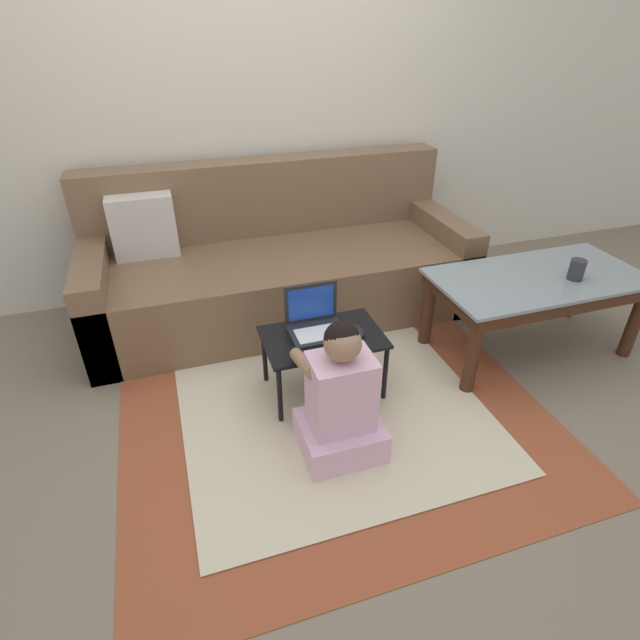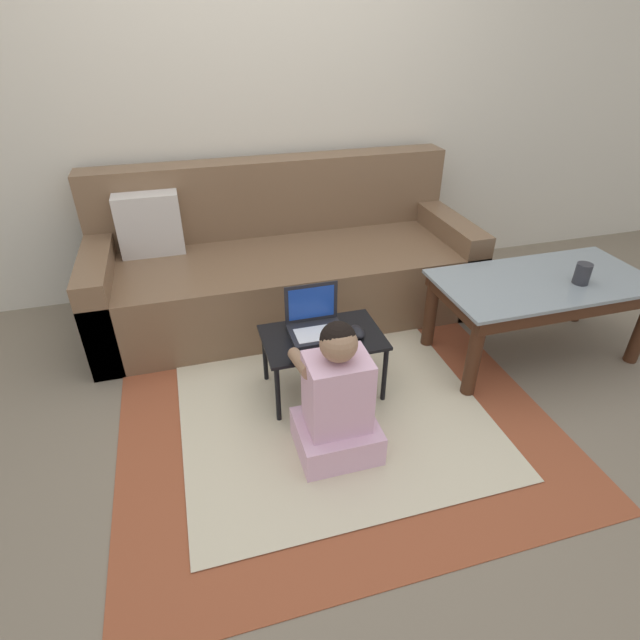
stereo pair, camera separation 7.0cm
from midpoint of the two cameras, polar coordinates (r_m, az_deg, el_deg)
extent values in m
plane|color=#7F705B|center=(2.47, 2.19, -10.35)|extent=(16.00, 16.00, 0.00)
cube|color=beige|center=(3.33, -6.19, 24.64)|extent=(9.00, 0.06, 2.50)
cube|color=#9E4C2D|center=(2.44, 2.55, -10.86)|extent=(1.98, 1.72, 0.01)
cube|color=beige|center=(2.44, 2.56, -10.77)|extent=(1.43, 1.24, 0.00)
cube|color=brown|center=(3.15, -3.18, 4.40)|extent=(2.28, 0.89, 0.42)
cube|color=brown|center=(3.29, -4.85, 13.98)|extent=(2.28, 0.20, 0.47)
cube|color=brown|center=(3.09, -22.75, 2.62)|extent=(0.16, 0.89, 0.55)
cube|color=brown|center=(3.48, 14.20, 7.43)|extent=(0.16, 0.89, 0.55)
cube|color=beige|center=(3.10, -18.28, 10.31)|extent=(0.36, 0.14, 0.36)
cube|color=gray|center=(2.88, 24.90, 4.08)|extent=(1.13, 0.57, 0.02)
cube|color=#422314|center=(2.90, 24.71, 3.31)|extent=(1.08, 0.54, 0.07)
cylinder|color=#422314|center=(2.55, 17.91, -4.11)|extent=(0.07, 0.07, 0.45)
cylinder|color=#422314|center=(2.87, 13.23, 0.97)|extent=(0.07, 0.07, 0.45)
cylinder|color=#422314|center=(3.45, 28.33, 3.27)|extent=(0.07, 0.07, 0.45)
cube|color=black|center=(2.39, 1.21, -1.99)|extent=(0.57, 0.37, 0.02)
cylinder|color=black|center=(2.32, -3.97, -8.53)|extent=(0.02, 0.02, 0.32)
cylinder|color=black|center=(2.45, 8.20, -6.26)|extent=(0.02, 0.02, 0.32)
cylinder|color=black|center=(2.57, -5.53, -4.07)|extent=(0.02, 0.02, 0.32)
cylinder|color=black|center=(2.69, 5.55, -2.25)|extent=(0.02, 0.02, 0.32)
cube|color=#232328|center=(2.39, 0.51, -1.52)|extent=(0.26, 0.21, 0.02)
cube|color=silver|center=(2.37, 0.64, -1.53)|extent=(0.22, 0.13, 0.00)
cube|color=#232328|center=(2.42, -0.17, 1.99)|extent=(0.26, 0.01, 0.20)
cube|color=#1E47B7|center=(2.41, -0.15, 1.95)|extent=(0.23, 0.00, 0.17)
ellipsoid|color=black|center=(2.39, 5.12, -1.35)|extent=(0.06, 0.11, 0.04)
cube|color=#E5B2CC|center=(2.24, 2.81, -13.16)|extent=(0.34, 0.31, 0.16)
cube|color=#E5B2CC|center=(2.07, 2.99, -8.31)|extent=(0.26, 0.20, 0.34)
sphere|color=#9E7556|center=(1.92, 3.19, -2.72)|extent=(0.15, 0.15, 0.15)
sphere|color=black|center=(1.92, 3.12, -2.24)|extent=(0.14, 0.14, 0.14)
cylinder|color=#9E7556|center=(2.09, -1.24, -4.91)|extent=(0.06, 0.28, 0.14)
cylinder|color=#9E7556|center=(2.15, 5.00, -3.83)|extent=(0.06, 0.28, 0.14)
cylinder|color=#2D2D33|center=(2.90, 28.43, 4.68)|extent=(0.08, 0.08, 0.11)
camera|label=1|loc=(0.04, -89.16, 0.52)|focal=28.00mm
camera|label=2|loc=(0.04, 90.84, -0.52)|focal=28.00mm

